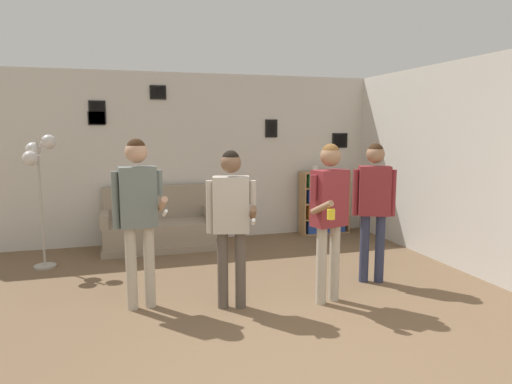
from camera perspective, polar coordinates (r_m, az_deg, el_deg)
name	(u,v)px	position (r m, az deg, el deg)	size (l,w,h in m)	color
ground_plane	(325,380)	(3.66, 8.64, -22.19)	(20.00, 20.00, 0.00)	brown
wall_back	(208,157)	(7.55, -5.96, 4.33)	(7.98, 0.08, 2.70)	beige
wall_right	(448,164)	(6.64, 22.86, 3.19)	(0.06, 6.93, 2.70)	beige
couch	(159,228)	(7.18, -12.04, -4.47)	(1.69, 0.80, 0.93)	gray
bookshelf	(324,203)	(8.05, 8.53, -1.31)	(0.86, 0.30, 1.09)	#A87F51
floor_lamp	(38,165)	(6.51, -25.56, 3.10)	(0.40, 0.43, 1.75)	#ADA89E
person_player_foreground_left	(138,205)	(4.70, -14.52, -1.59)	(0.52, 0.45, 1.74)	#B7AD99
person_player_foreground_center	(231,213)	(4.58, -3.12, -2.68)	(0.49, 0.52, 1.62)	brown
person_watcher_holding_cup	(329,206)	(4.78, 9.17, -1.77)	(0.48, 0.50, 1.68)	#B7AD99
person_spectator_near_bookshelf	(374,198)	(5.53, 14.52, -0.75)	(0.47, 0.32, 1.66)	#2D334C
bottle_on_floor	(128,254)	(6.55, -15.68, -7.51)	(0.06, 0.06, 0.30)	#3D6638
drinking_cup	(315,169)	(7.90, 7.40, 2.90)	(0.08, 0.08, 0.10)	white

